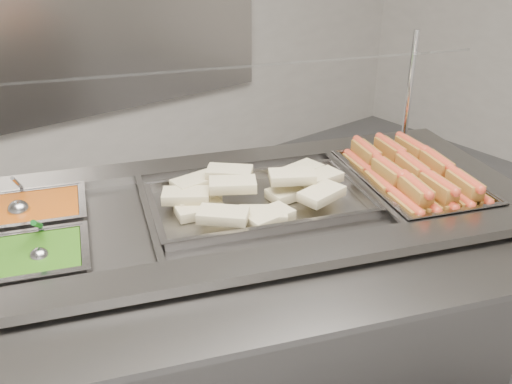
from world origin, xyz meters
TOP-DOWN VIEW (x-y plane):
  - back_panel at (0.00, 2.45)m, footprint 3.00×0.04m
  - steam_counter at (-0.06, 0.49)m, footprint 2.05×1.46m
  - tray_rail at (-0.25, 0.02)m, footprint 1.77×0.98m
  - sneeze_guard at (0.02, 0.69)m, footprint 1.64×0.88m
  - pan_hotdogs at (0.52, 0.26)m, footprint 0.52×0.64m
  - pan_wraps at (-0.01, 0.47)m, footprint 0.78×0.62m
  - pan_beans at (-0.61, 0.86)m, footprint 0.37×0.33m
  - pan_peas at (-0.71, 0.59)m, footprint 0.37×0.33m
  - hotdogs_in_buns at (0.51, 0.26)m, footprint 0.42×0.58m
  - tortilla_wraps at (0.01, 0.48)m, footprint 0.59×0.42m
  - ladle at (-0.65, 0.86)m, footprint 0.10×0.18m
  - serving_spoon at (-0.69, 0.58)m, footprint 0.09×0.17m

SIDE VIEW (x-z plane):
  - steam_counter at x=-0.06m, z-range 0.00..0.90m
  - tray_rail at x=-0.25m, z-range 0.82..0.87m
  - pan_hotdogs at x=0.52m, z-range 0.81..0.91m
  - pan_beans at x=-0.61m, z-range 0.81..0.91m
  - pan_peas at x=-0.71m, z-range 0.81..0.91m
  - pan_wraps at x=-0.01m, z-range 0.84..0.91m
  - ladle at x=-0.65m, z-range 0.83..0.98m
  - hotdogs_in_buns at x=0.51m, z-range 0.85..0.96m
  - serving_spoon at x=-0.69m, z-range 0.84..0.98m
  - tortilla_wraps at x=0.01m, z-range 0.86..0.96m
  - back_panel at x=0.00m, z-range 0.60..1.80m
  - sneeze_guard at x=0.02m, z-range 1.04..1.48m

